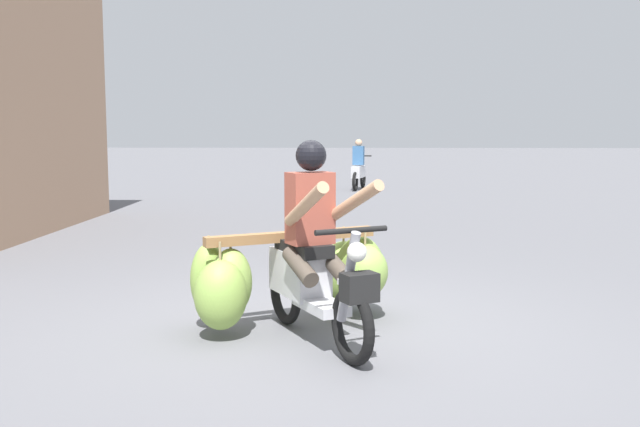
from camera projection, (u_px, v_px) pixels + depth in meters
name	position (u px, v px, depth m)	size (l,w,h in m)	color
ground_plane	(318.00, 328.00, 6.00)	(120.00, 120.00, 0.00)	slate
motorbike_main_loaded	(304.00, 271.00, 5.91)	(1.75, 2.00, 1.58)	black
motorbike_distant_ahead_left	(359.00, 169.00, 19.76)	(0.59, 1.60, 1.40)	black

